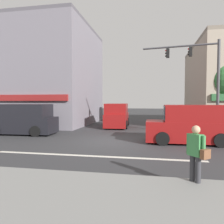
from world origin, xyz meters
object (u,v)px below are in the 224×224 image
object	(u,v)px
traffic_light_mast	(202,72)
pedestrian_foreground_with_bag	(196,153)
utility_pole_far_right	(210,81)
van_crossing_center	(117,116)
utility_pole_near_left	(36,84)
van_crossing_leftbound	(190,125)
van_waiting_far	(24,120)

from	to	relation	value
traffic_light_mast	pedestrian_foreground_with_bag	distance (m)	9.74
utility_pole_far_right	van_crossing_center	world-z (taller)	utility_pole_far_right
utility_pole_far_right	utility_pole_near_left	bearing A→B (deg)	-170.12
van_crossing_leftbound	van_waiting_far	world-z (taller)	same
utility_pole_near_left	pedestrian_foreground_with_bag	bearing A→B (deg)	-45.22
utility_pole_near_left	van_crossing_center	bearing A→B (deg)	19.39
van_crossing_leftbound	van_waiting_far	bearing A→B (deg)	173.10
van_crossing_leftbound	van_crossing_center	bearing A→B (deg)	127.40
utility_pole_near_left	utility_pole_far_right	distance (m)	14.68
traffic_light_mast	van_crossing_center	world-z (taller)	traffic_light_mast
van_crossing_leftbound	pedestrian_foreground_with_bag	bearing A→B (deg)	-97.88
utility_pole_far_right	van_crossing_center	xyz separation A→B (m)	(-7.87, -0.20, -2.98)
traffic_light_mast	van_crossing_leftbound	size ratio (longest dim) A/B	1.35
utility_pole_near_left	van_crossing_leftbound	xyz separation A→B (m)	(11.80, -4.49, -2.78)
traffic_light_mast	utility_pole_near_left	bearing A→B (deg)	171.14
van_crossing_center	pedestrian_foreground_with_bag	xyz separation A→B (m)	(4.31, -13.31, -0.05)
van_crossing_center	van_waiting_far	bearing A→B (deg)	-136.18
traffic_light_mast	van_waiting_far	bearing A→B (deg)	-174.45
utility_pole_far_right	van_crossing_leftbound	xyz separation A→B (m)	(-2.66, -7.01, -2.98)
utility_pole_far_right	traffic_light_mast	size ratio (longest dim) A/B	1.24
utility_pole_near_left	van_waiting_far	distance (m)	4.31
traffic_light_mast	van_crossing_center	size ratio (longest dim) A/B	1.32
utility_pole_near_left	van_crossing_leftbound	size ratio (longest dim) A/B	1.58
van_crossing_leftbound	pedestrian_foreground_with_bag	size ratio (longest dim) A/B	2.75
utility_pole_far_right	van_waiting_far	world-z (taller)	utility_pole_far_right
traffic_light_mast	van_waiting_far	size ratio (longest dim) A/B	1.33
utility_pole_near_left	traffic_light_mast	bearing A→B (deg)	-8.86
utility_pole_near_left	van_crossing_leftbound	distance (m)	12.93
utility_pole_near_left	pedestrian_foreground_with_bag	world-z (taller)	utility_pole_near_left
utility_pole_near_left	van_crossing_center	world-z (taller)	utility_pole_near_left
utility_pole_far_right	traffic_light_mast	xyz separation A→B (m)	(-1.61, -4.52, 0.20)
traffic_light_mast	van_crossing_center	xyz separation A→B (m)	(-6.26, 4.32, -3.17)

